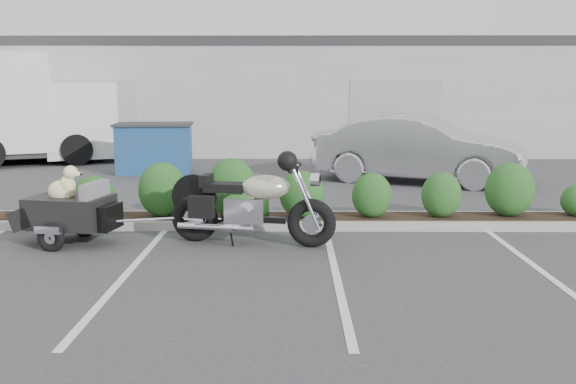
{
  "coord_description": "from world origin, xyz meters",
  "views": [
    {
      "loc": [
        0.64,
        -8.18,
        2.39
      ],
      "look_at": [
        0.57,
        1.24,
        0.75
      ],
      "focal_mm": 38.0,
      "sensor_mm": 36.0,
      "label": 1
    }
  ],
  "objects_px": {
    "pet_trailer": "(69,210)",
    "motorcycle": "(251,206)",
    "sedan": "(418,149)",
    "dumpster": "(155,148)"
  },
  "relations": [
    {
      "from": "pet_trailer",
      "to": "dumpster",
      "type": "xyz_separation_m",
      "value": [
        -0.44,
        7.84,
        0.18
      ]
    },
    {
      "from": "motorcycle",
      "to": "sedan",
      "type": "distance_m",
      "value": 7.21
    },
    {
      "from": "pet_trailer",
      "to": "motorcycle",
      "type": "bearing_deg",
      "value": 10.17
    },
    {
      "from": "motorcycle",
      "to": "dumpster",
      "type": "bearing_deg",
      "value": 123.06
    },
    {
      "from": "motorcycle",
      "to": "sedan",
      "type": "xyz_separation_m",
      "value": [
        3.77,
        6.14,
        0.25
      ]
    },
    {
      "from": "motorcycle",
      "to": "pet_trailer",
      "type": "bearing_deg",
      "value": -169.83
    },
    {
      "from": "pet_trailer",
      "to": "dumpster",
      "type": "relative_size",
      "value": 0.93
    },
    {
      "from": "sedan",
      "to": "dumpster",
      "type": "relative_size",
      "value": 2.28
    },
    {
      "from": "pet_trailer",
      "to": "sedan",
      "type": "bearing_deg",
      "value": 53.79
    },
    {
      "from": "motorcycle",
      "to": "sedan",
      "type": "relative_size",
      "value": 0.5
    }
  ]
}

